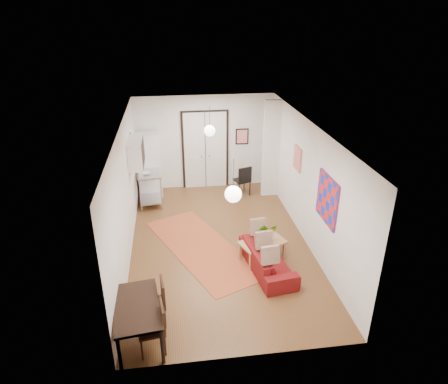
{
  "coord_description": "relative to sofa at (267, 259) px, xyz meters",
  "views": [
    {
      "loc": [
        -1.01,
        -8.23,
        5.21
      ],
      "look_at": [
        0.15,
        0.25,
        1.25
      ],
      "focal_mm": 32.0,
      "sensor_mm": 36.0,
      "label": 1
    }
  ],
  "objects": [
    {
      "name": "pendant_front",
      "position": [
        -0.9,
        -0.82,
        1.98
      ],
      "size": [
        0.3,
        0.3,
        0.8
      ],
      "color": "white",
      "rests_on": "ceiling"
    },
    {
      "name": "painting_abstract",
      "position": [
        1.17,
        1.98,
        1.53
      ],
      "size": [
        0.05,
        0.5,
        0.6
      ],
      "primitive_type": "cube",
      "color": "beige",
      "rests_on": "wall_right"
    },
    {
      "name": "potted_plant",
      "position": [
        0.08,
        0.41,
        0.4
      ],
      "size": [
        0.46,
        0.49,
        0.44
      ],
      "primitive_type": "imported",
      "rotation": [
        0.0,
        0.0,
        0.36
      ],
      "color": "#386E31",
      "rests_on": "coffee_table"
    },
    {
      "name": "soap_bottle",
      "position": [
        -2.65,
        3.99,
        0.83
      ],
      "size": [
        0.11,
        0.11,
        0.21
      ],
      "primitive_type": "imported",
      "rotation": [
        0.0,
        0.0,
        0.21
      ],
      "color": "teal",
      "rests_on": "kitchen_counter"
    },
    {
      "name": "wall_right",
      "position": [
        1.2,
        1.18,
        1.18
      ],
      "size": [
        0.02,
        7.0,
        2.9
      ],
      "primitive_type": "cube",
      "color": "white",
      "rests_on": "floor"
    },
    {
      "name": "pendant_back",
      "position": [
        -0.9,
        3.18,
        1.98
      ],
      "size": [
        0.3,
        0.3,
        0.8
      ],
      "color": "white",
      "rests_on": "ceiling"
    },
    {
      "name": "double_doors",
      "position": [
        -0.9,
        4.64,
        0.93
      ],
      "size": [
        1.44,
        0.06,
        2.5
      ],
      "primitive_type": "cube",
      "color": "white",
      "rests_on": "wall_back"
    },
    {
      "name": "wall_cabinet",
      "position": [
        -2.82,
        2.68,
        1.63
      ],
      "size": [
        0.35,
        1.0,
        0.7
      ],
      "primitive_type": "cube",
      "color": "white",
      "rests_on": "wall_left"
    },
    {
      "name": "wall_left",
      "position": [
        -3.0,
        1.18,
        1.18
      ],
      "size": [
        0.02,
        7.0,
        2.9
      ],
      "primitive_type": "cube",
      "color": "white",
      "rests_on": "floor"
    },
    {
      "name": "coffee_table",
      "position": [
        -0.02,
        0.41,
        0.12
      ],
      "size": [
        1.14,
        0.88,
        0.45
      ],
      "rotation": [
        0.0,
        0.0,
        0.36
      ],
      "color": "tan",
      "rests_on": "floor"
    },
    {
      "name": "kilim_rug",
      "position": [
        -1.35,
        1.04,
        -0.26
      ],
      "size": [
        2.71,
        3.84,
        0.01
      ],
      "primitive_type": "cube",
      "rotation": [
        0.0,
        0.0,
        0.42
      ],
      "color": "#C85132",
      "rests_on": "floor"
    },
    {
      "name": "stub_partition",
      "position": [
        0.95,
        3.73,
        1.18
      ],
      "size": [
        0.5,
        0.1,
        2.9
      ],
      "primitive_type": "cube",
      "color": "white",
      "rests_on": "floor"
    },
    {
      "name": "sofa",
      "position": [
        0.0,
        0.0,
        0.0
      ],
      "size": [
        0.97,
        1.92,
        0.54
      ],
      "primitive_type": "imported",
      "rotation": [
        0.0,
        0.0,
        1.71
      ],
      "color": "maroon",
      "rests_on": "floor"
    },
    {
      "name": "kitchen_counter",
      "position": [
        -2.65,
        3.74,
        0.39
      ],
      "size": [
        0.83,
        1.38,
        1.0
      ],
      "rotation": [
        0.0,
        0.0,
        0.14
      ],
      "color": "#ADAFB2",
      "rests_on": "floor"
    },
    {
      "name": "black_side_chair",
      "position": [
        0.12,
        3.98,
        0.28
      ],
      "size": [
        0.54,
        0.55,
        0.94
      ],
      "rotation": [
        0.0,
        0.0,
        3.45
      ],
      "color": "black",
      "rests_on": "floor"
    },
    {
      "name": "painting_popart",
      "position": [
        1.17,
        -0.07,
        1.38
      ],
      "size": [
        0.05,
        1.0,
        1.0
      ],
      "primitive_type": "cube",
      "color": "red",
      "rests_on": "wall_right"
    },
    {
      "name": "print_left",
      "position": [
        -2.97,
        3.18,
        1.68
      ],
      "size": [
        0.03,
        0.44,
        0.54
      ],
      "primitive_type": "cube",
      "color": "#915D3C",
      "rests_on": "wall_left"
    },
    {
      "name": "poster_back",
      "position": [
        0.25,
        4.65,
        1.33
      ],
      "size": [
        0.4,
        0.03,
        0.5
      ],
      "primitive_type": "cube",
      "color": "red",
      "rests_on": "wall_back"
    },
    {
      "name": "ceiling",
      "position": [
        -0.9,
        1.18,
        2.63
      ],
      "size": [
        4.2,
        7.0,
        0.02
      ],
      "primitive_type": "cube",
      "color": "white",
      "rests_on": "wall_back"
    },
    {
      "name": "wall_front",
      "position": [
        -0.9,
        -2.32,
        1.18
      ],
      "size": [
        4.2,
        0.02,
        2.9
      ],
      "primitive_type": "cube",
      "color": "white",
      "rests_on": "floor"
    },
    {
      "name": "fridge",
      "position": [
        -2.64,
        4.26,
        0.69
      ],
      "size": [
        0.76,
        0.76,
        1.92
      ],
      "primitive_type": "cube",
      "rotation": [
        0.0,
        0.0,
        0.14
      ],
      "color": "white",
      "rests_on": "floor"
    },
    {
      "name": "dining_chair_near",
      "position": [
        -2.42,
        -1.26,
        0.25
      ],
      "size": [
        0.48,
        0.64,
        0.91
      ],
      "rotation": [
        0.0,
        0.0,
        -1.44
      ],
      "color": "#321910",
      "rests_on": "floor"
    },
    {
      "name": "bowl",
      "position": [
        -2.65,
        3.44,
        0.76
      ],
      "size": [
        0.28,
        0.28,
        0.06
      ],
      "primitive_type": "imported",
      "rotation": [
        0.0,
        0.0,
        0.21
      ],
      "color": "silver",
      "rests_on": "kitchen_counter"
    },
    {
      "name": "wall_back",
      "position": [
        -0.9,
        4.68,
        1.18
      ],
      "size": [
        4.2,
        0.02,
        2.9
      ],
      "primitive_type": "cube",
      "color": "white",
      "rests_on": "floor"
    },
    {
      "name": "dining_chair_far",
      "position": [
        -2.42,
        -1.88,
        0.25
      ],
      "size": [
        0.48,
        0.64,
        0.91
      ],
      "rotation": [
        0.0,
        0.0,
        -1.44
      ],
      "color": "#321910",
      "rests_on": "floor"
    },
    {
      "name": "floor",
      "position": [
        -0.9,
        1.18,
        -0.27
      ],
      "size": [
        7.0,
        7.0,
        0.0
      ],
      "primitive_type": "plane",
      "color": "brown",
      "rests_on": "ground"
    },
    {
      "name": "dining_table",
      "position": [
        -2.65,
        -1.7,
        0.38
      ],
      "size": [
        0.92,
        1.4,
        0.73
      ],
      "rotation": [
        0.0,
        0.0,
        0.13
      ],
      "color": "black",
      "rests_on": "floor"
    }
  ]
}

